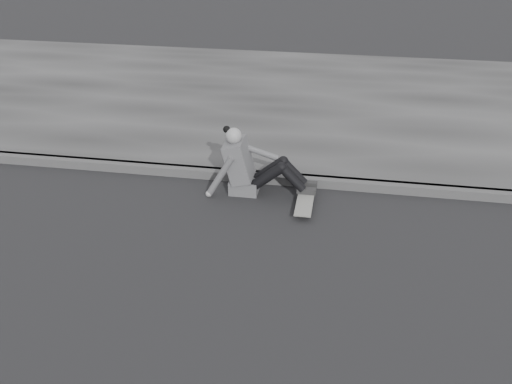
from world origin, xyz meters
TOP-DOWN VIEW (x-y plane):
  - ground at (0.00, 0.00)m, footprint 80.00×80.00m
  - curb at (0.00, 2.58)m, footprint 24.00×0.16m
  - sidewalk at (0.00, 5.60)m, footprint 24.00×6.00m
  - skateboard at (-1.31, 2.03)m, footprint 0.20×0.78m
  - seated_woman at (-2.04, 2.27)m, footprint 1.38×0.46m

SIDE VIEW (x-z plane):
  - ground at x=0.00m, z-range 0.00..0.00m
  - curb at x=0.00m, z-range 0.00..0.12m
  - sidewalk at x=0.00m, z-range 0.00..0.12m
  - skateboard at x=-1.31m, z-range 0.03..0.12m
  - seated_woman at x=-2.04m, z-range -0.08..0.80m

